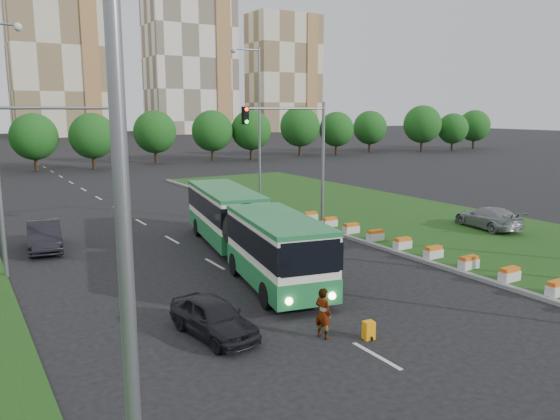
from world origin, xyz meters
TOP-DOWN VIEW (x-y plane):
  - ground at (0.00, 0.00)m, footprint 360.00×360.00m
  - grass_median at (13.00, 8.00)m, footprint 14.00×60.00m
  - median_kerb at (6.05, 8.00)m, footprint 0.30×60.00m
  - lane_markings at (-3.00, 20.00)m, footprint 0.20×100.00m
  - flower_planters at (6.70, 1.90)m, footprint 1.10×20.30m
  - traffic_mast_median at (4.78, 10.00)m, footprint 5.76×0.32m
  - traffic_mast_left at (-10.38, 9.00)m, footprint 5.76×0.32m
  - street_lamps at (-3.00, 10.00)m, footprint 36.00×60.00m
  - tree_line at (10.00, 55.00)m, footprint 120.00×8.00m
  - apartment_tower_ceast at (15.00, 150.00)m, footprint 25.00×15.00m
  - apartment_tower_east at (55.00, 150.00)m, footprint 27.00×15.00m
  - midrise_east at (90.00, 150.00)m, footprint 24.00×14.00m
  - articulated_bus at (-1.53, 5.80)m, footprint 2.59×16.60m
  - car_left_near at (-6.68, -1.96)m, footprint 2.06×4.05m
  - car_left_far at (-9.73, 13.34)m, footprint 2.22×4.96m
  - car_median at (14.90, 3.99)m, footprint 2.71×5.03m
  - pedestrian at (-3.62, -4.00)m, footprint 0.57×0.72m
  - shopping_trolley at (-2.38, -4.88)m, footprint 0.36×0.38m

SIDE VIEW (x-z plane):
  - ground at x=0.00m, z-range 0.00..0.00m
  - lane_markings at x=-3.00m, z-range -0.01..0.01m
  - grass_median at x=13.00m, z-range 0.00..0.15m
  - median_kerb at x=6.05m, z-range 0.00..0.18m
  - shopping_trolley at x=-2.38m, z-range 0.00..0.61m
  - flower_planters at x=6.70m, z-range 0.15..0.75m
  - car_left_near at x=-6.68m, z-range 0.00..1.32m
  - car_left_far at x=-9.73m, z-range 0.00..1.58m
  - car_median at x=14.90m, z-range 0.15..1.53m
  - pedestrian at x=-3.62m, z-range 0.00..1.73m
  - articulated_bus at x=-1.53m, z-range 0.31..3.04m
  - tree_line at x=10.00m, z-range 0.00..9.00m
  - traffic_mast_median at x=4.78m, z-range 1.35..9.35m
  - traffic_mast_left at x=-10.38m, z-range 1.35..9.35m
  - street_lamps at x=-3.00m, z-range 0.00..12.00m
  - midrise_east at x=90.00m, z-range 0.00..40.00m
  - apartment_tower_east at x=55.00m, z-range 0.00..47.00m
  - apartment_tower_ceast at x=15.00m, z-range 0.00..50.00m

